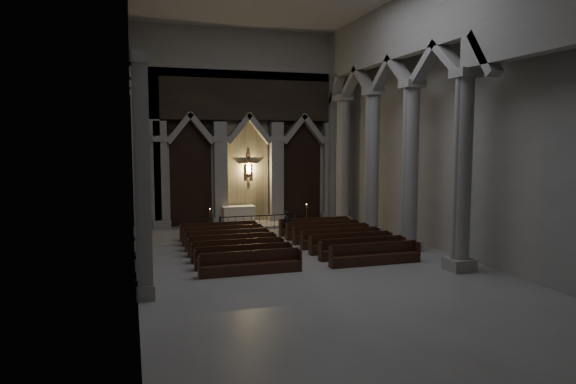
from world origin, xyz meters
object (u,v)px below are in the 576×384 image
at_px(altar_rail, 259,220).
at_px(worshipper, 287,223).
at_px(candle_stand_right, 307,221).
at_px(candle_stand_left, 210,225).
at_px(altar, 238,214).
at_px(pews, 288,244).

relative_size(altar_rail, worshipper, 3.49).
distance_m(altar_rail, candle_stand_right, 3.04).
distance_m(candle_stand_right, worshipper, 2.93).
distance_m(candle_stand_left, candle_stand_right, 5.80).
bearing_deg(candle_stand_left, altar, 36.86).
relative_size(candle_stand_right, pews, 0.15).
height_order(altar, worshipper, worshipper).
height_order(altar, candle_stand_right, candle_stand_right).
xyz_separation_m(altar, pews, (0.78, -8.02, -0.38)).
relative_size(pews, worshipper, 7.05).
distance_m(candle_stand_left, pews, 7.10).
distance_m(pews, worshipper, 3.99).
bearing_deg(worshipper, pews, -119.45).
relative_size(candle_stand_left, worshipper, 0.98).
bearing_deg(altar_rail, candle_stand_right, 4.97).
bearing_deg(altar_rail, altar, 109.04).
bearing_deg(candle_stand_left, altar_rail, -15.83).
distance_m(altar, pews, 8.07).
height_order(pews, worshipper, worshipper).
height_order(candle_stand_left, candle_stand_right, candle_stand_right).
xyz_separation_m(altar, altar_rail, (0.78, -2.27, -0.06)).
height_order(altar, pews, altar).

